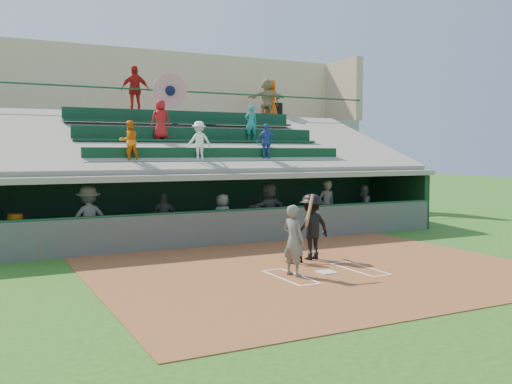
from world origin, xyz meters
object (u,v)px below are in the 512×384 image
white_table (16,241)px  catcher (295,244)px  trash_bin (277,111)px  water_cooler (15,221)px  home_plate (326,272)px  batter_at_plate (294,240)px

white_table → catcher: bearing=-19.0°
catcher → trash_bin: bearing=-135.0°
catcher → trash_bin: (6.05, 11.94, 4.48)m
catcher → water_cooler: size_ratio=2.46×
catcher → water_cooler: (-6.56, 4.69, 0.48)m
water_cooler → trash_bin: bearing=29.9°
home_plate → white_table: 9.02m
home_plate → water_cooler: size_ratio=1.04×
trash_bin → water_cooler: bearing=-150.1°
batter_at_plate → water_cooler: bearing=133.9°
batter_at_plate → white_table: batter_at_plate is taller
batter_at_plate → white_table: 8.33m
catcher → trash_bin: 14.11m
water_cooler → home_plate: bearing=-42.5°
home_plate → water_cooler: bearing=137.5°
water_cooler → trash_bin: (12.61, 7.25, 4.00)m
white_table → trash_bin: bearing=46.5°
catcher → home_plate: bearing=74.9°
home_plate → batter_at_plate: 1.23m
home_plate → catcher: (-0.07, 1.38, 0.50)m
catcher → water_cooler: 8.08m
home_plate → trash_bin: size_ratio=0.53×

